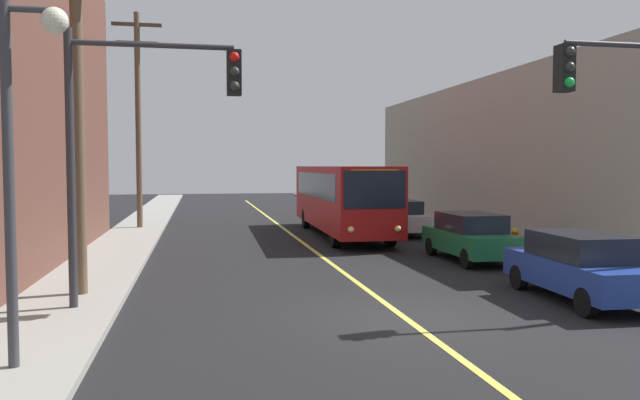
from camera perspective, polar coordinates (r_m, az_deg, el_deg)
The scene contains 14 objects.
ground_plane at distance 13.45m, azimuth 7.71°, elevation -10.69°, with size 120.00×120.00×0.00m, color black.
sidewalk_left at distance 22.77m, azimuth -18.70°, elevation -4.92°, with size 2.50×90.00×0.15m, color gray.
sidewalk_right at distance 25.33m, azimuth 15.97°, elevation -4.07°, with size 2.50×90.00×0.15m, color gray.
lane_stripe_center at distance 27.86m, azimuth -2.33°, elevation -3.45°, with size 0.16×60.00×0.01m, color #D8CC4C.
building_right_warehouse at distance 34.10m, azimuth 22.22°, elevation 3.64°, with size 12.00×25.37×7.27m.
city_bus at distance 28.38m, azimuth 1.98°, elevation 0.35°, with size 2.82×12.20×3.20m.
parked_car_blue at distance 15.94m, azimuth 23.06°, elevation -5.64°, with size 1.96×4.46×1.62m.
parked_car_green at distance 21.44m, azimuth 13.78°, elevation -3.27°, with size 1.83×4.41×1.62m.
parked_car_silver at distance 28.95m, azimuth 7.33°, elevation -1.55°, with size 1.89×4.44×1.62m.
utility_pole_near at distance 15.82m, azimuth -21.61°, elevation 10.01°, with size 2.40×0.28×9.06m.
utility_pole_mid at distance 32.11m, azimuth -16.53°, elevation 7.99°, with size 2.40×0.28×10.64m.
traffic_signal_left_corner at distance 14.06m, azimuth -16.03°, elevation 7.49°, with size 3.75×0.48×6.00m.
street_lamp_left at distance 10.29m, azimuth -25.82°, elevation 5.80°, with size 0.98×0.40×5.50m.
fire_hydrant at distance 23.12m, azimuth 17.63°, elevation -3.51°, with size 0.44×0.26×0.84m.
Camera 1 is at (-4.24, -12.35, 3.22)m, focal length 34.47 mm.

